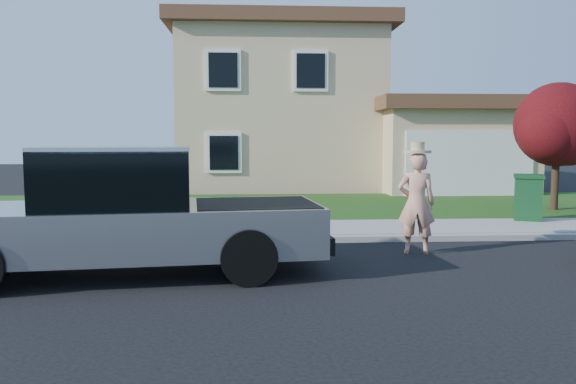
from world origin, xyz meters
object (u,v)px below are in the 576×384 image
object	(u,v)px
trash_bin	(528,197)
pickup_truck	(127,216)
ornamental_tree	(558,129)
woman	(416,201)

from	to	relation	value
trash_bin	pickup_truck	bearing A→B (deg)	-128.82
trash_bin	ornamental_tree	bearing A→B (deg)	73.13
pickup_truck	woman	bearing A→B (deg)	8.90
ornamental_tree	trash_bin	xyz separation A→B (m)	(-1.94, -2.26, -1.69)
pickup_truck	ornamental_tree	world-z (taller)	ornamental_tree
ornamental_tree	trash_bin	bearing A→B (deg)	-130.74
woman	trash_bin	xyz separation A→B (m)	(3.67, 3.11, -0.27)
woman	ornamental_tree	size ratio (longest dim) A/B	0.57
pickup_truck	ornamental_tree	size ratio (longest dim) A/B	1.74
pickup_truck	trash_bin	bearing A→B (deg)	21.06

